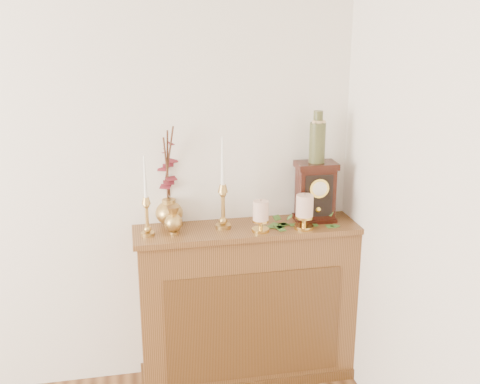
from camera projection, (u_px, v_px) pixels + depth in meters
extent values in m
cube|color=brown|center=(248.00, 306.00, 3.18)|extent=(1.20, 0.30, 0.90)
cube|color=brown|center=(254.00, 326.00, 3.05)|extent=(0.96, 0.01, 0.63)
cube|color=brown|center=(248.00, 229.00, 3.05)|extent=(1.24, 0.34, 0.03)
cube|color=brown|center=(247.00, 370.00, 3.30)|extent=(1.23, 0.33, 0.06)
cylinder|color=tan|center=(148.00, 234.00, 2.91)|extent=(0.07, 0.07, 0.02)
sphere|color=tan|center=(148.00, 229.00, 2.90)|extent=(0.04, 0.04, 0.04)
cylinder|color=tan|center=(147.00, 218.00, 2.88)|extent=(0.02, 0.02, 0.12)
sphere|color=tan|center=(146.00, 206.00, 2.86)|extent=(0.03, 0.03, 0.03)
cone|color=tan|center=(146.00, 201.00, 2.85)|extent=(0.05, 0.05, 0.04)
cone|color=white|center=(145.00, 177.00, 2.82)|extent=(0.02, 0.02, 0.22)
cylinder|color=tan|center=(223.00, 226.00, 3.01)|extent=(0.08, 0.08, 0.02)
sphere|color=tan|center=(223.00, 221.00, 3.01)|extent=(0.05, 0.05, 0.05)
cylinder|color=tan|center=(223.00, 208.00, 2.99)|extent=(0.02, 0.02, 0.15)
sphere|color=tan|center=(223.00, 194.00, 2.96)|extent=(0.04, 0.04, 0.04)
cone|color=tan|center=(223.00, 188.00, 2.95)|extent=(0.05, 0.05, 0.04)
cone|color=white|center=(223.00, 162.00, 2.91)|extent=(0.02, 0.02, 0.26)
cylinder|color=tan|center=(174.00, 233.00, 2.92)|extent=(0.05, 0.05, 0.02)
sphere|color=tan|center=(174.00, 223.00, 2.91)|extent=(0.09, 0.09, 0.09)
cone|color=tan|center=(173.00, 211.00, 2.89)|extent=(0.07, 0.07, 0.05)
cylinder|color=tan|center=(170.00, 224.00, 3.06)|extent=(0.06, 0.06, 0.01)
ellipsoid|color=tan|center=(169.00, 213.00, 3.04)|extent=(0.15, 0.15, 0.13)
cylinder|color=tan|center=(169.00, 202.00, 3.03)|extent=(0.07, 0.07, 0.03)
cylinder|color=#472819|center=(167.00, 169.00, 2.98)|extent=(0.04, 0.09, 0.36)
cylinder|color=#472819|center=(168.00, 166.00, 2.98)|extent=(0.02, 0.08, 0.39)
cylinder|color=#472819|center=(168.00, 163.00, 2.98)|extent=(0.07, 0.13, 0.41)
cylinder|color=gold|center=(261.00, 230.00, 2.97)|extent=(0.09, 0.09, 0.02)
cylinder|color=gold|center=(261.00, 225.00, 2.96)|extent=(0.02, 0.02, 0.04)
cylinder|color=gold|center=(261.00, 221.00, 2.95)|extent=(0.09, 0.09, 0.01)
cylinder|color=#F4E6BE|center=(261.00, 211.00, 2.94)|extent=(0.08, 0.08, 0.10)
cylinder|color=#472819|center=(261.00, 200.00, 2.92)|extent=(0.00, 0.00, 0.01)
cylinder|color=gold|center=(304.00, 227.00, 3.01)|extent=(0.10, 0.10, 0.02)
cylinder|color=gold|center=(304.00, 222.00, 3.00)|extent=(0.02, 0.02, 0.05)
cylinder|color=gold|center=(304.00, 217.00, 2.99)|extent=(0.10, 0.10, 0.01)
cylinder|color=#F4E6BE|center=(305.00, 206.00, 2.97)|extent=(0.09, 0.09, 0.11)
cylinder|color=#472819|center=(305.00, 194.00, 2.95)|extent=(0.00, 0.00, 0.01)
cube|color=#3C6827|center=(270.00, 228.00, 3.00)|extent=(0.06, 0.06, 0.00)
cube|color=#3C6827|center=(270.00, 225.00, 3.06)|extent=(0.06, 0.05, 0.00)
cube|color=#3C6827|center=(315.00, 221.00, 3.11)|extent=(0.06, 0.06, 0.00)
cube|color=#3C6827|center=(273.00, 224.00, 3.06)|extent=(0.06, 0.05, 0.00)
cube|color=#3C6827|center=(299.00, 220.00, 3.13)|extent=(0.05, 0.06, 0.00)
cube|color=#3C6827|center=(297.00, 224.00, 3.07)|extent=(0.06, 0.06, 0.00)
cube|color=#3C6827|center=(305.00, 226.00, 3.03)|extent=(0.06, 0.06, 0.00)
cube|color=#3C6827|center=(286.00, 229.00, 3.00)|extent=(0.05, 0.06, 0.00)
cube|color=#3C6827|center=(287.00, 225.00, 3.05)|extent=(0.05, 0.05, 0.00)
cube|color=#3C6827|center=(281.00, 224.00, 3.07)|extent=(0.06, 0.06, 0.00)
cube|color=#3C6827|center=(294.00, 220.00, 3.12)|extent=(0.06, 0.05, 0.00)
cube|color=#3C6827|center=(328.00, 219.00, 3.15)|extent=(0.05, 0.05, 0.00)
cube|color=#3C6827|center=(298.00, 223.00, 3.09)|extent=(0.04, 0.05, 0.00)
cube|color=#3C6827|center=(277.00, 218.00, 3.04)|extent=(0.04, 0.05, 0.02)
cube|color=#3C6827|center=(290.00, 217.00, 2.99)|extent=(0.05, 0.05, 0.02)
cube|color=#3C6827|center=(329.00, 213.00, 3.08)|extent=(0.04, 0.05, 0.02)
cube|color=#330F0A|center=(314.00, 218.00, 3.14)|extent=(0.23, 0.16, 0.02)
cube|color=#330F0A|center=(315.00, 193.00, 3.10)|extent=(0.20, 0.14, 0.29)
cube|color=#330F0A|center=(316.00, 165.00, 3.05)|extent=(0.23, 0.16, 0.03)
cube|color=black|center=(319.00, 196.00, 3.03)|extent=(0.16, 0.01, 0.23)
cylinder|color=#FAD249|center=(319.00, 188.00, 3.02)|extent=(0.11, 0.02, 0.11)
cylinder|color=silver|center=(319.00, 188.00, 3.02)|extent=(0.08, 0.01, 0.08)
sphere|color=#FAD249|center=(318.00, 209.00, 3.06)|extent=(0.04, 0.04, 0.04)
cylinder|color=#172F21|center=(317.00, 143.00, 3.02)|extent=(0.09, 0.09, 0.22)
cylinder|color=#172F21|center=(318.00, 118.00, 2.98)|extent=(0.05, 0.05, 0.07)
cylinder|color=tan|center=(318.00, 122.00, 2.99)|extent=(0.06, 0.06, 0.02)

